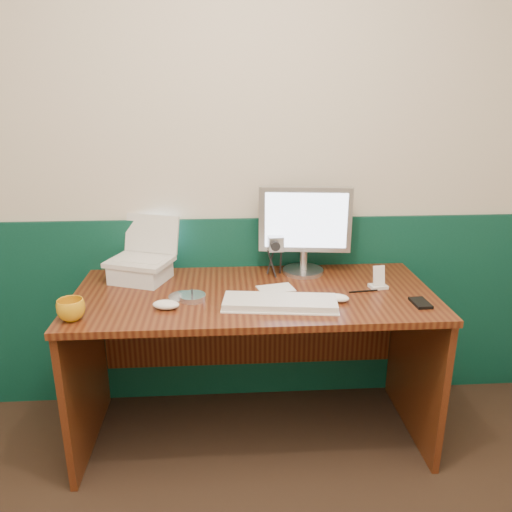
{
  "coord_description": "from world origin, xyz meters",
  "views": [
    {
      "loc": [
        0.05,
        -0.68,
        1.6
      ],
      "look_at": [
        0.17,
        1.23,
        0.97
      ],
      "focal_mm": 35.0,
      "sensor_mm": 36.0,
      "label": 1
    }
  ],
  "objects": [
    {
      "name": "back_wall",
      "position": [
        0.0,
        1.75,
        1.25
      ],
      "size": [
        3.5,
        0.04,
        2.5
      ],
      "primitive_type": "cube",
      "color": "beige",
      "rests_on": "ground"
    },
    {
      "name": "wainscot",
      "position": [
        0.0,
        1.74,
        0.5
      ],
      "size": [
        3.48,
        0.02,
        1.0
      ],
      "primitive_type": "cube",
      "color": "#073528",
      "rests_on": "ground"
    },
    {
      "name": "desk",
      "position": [
        0.17,
        1.38,
        0.38
      ],
      "size": [
        1.6,
        0.7,
        0.75
      ],
      "primitive_type": "cube",
      "color": "#3A150A",
      "rests_on": "ground"
    },
    {
      "name": "laptop_riser",
      "position": [
        -0.35,
        1.56,
        0.79
      ],
      "size": [
        0.3,
        0.28,
        0.08
      ],
      "primitive_type": "cube",
      "rotation": [
        0.0,
        0.0,
        -0.36
      ],
      "color": "white",
      "rests_on": "desk"
    },
    {
      "name": "laptop",
      "position": [
        -0.35,
        1.56,
        0.95
      ],
      "size": [
        0.34,
        0.3,
        0.23
      ],
      "primitive_type": null,
      "rotation": [
        0.0,
        0.0,
        -0.36
      ],
      "color": "silver",
      "rests_on": "laptop_riser"
    },
    {
      "name": "monitor",
      "position": [
        0.43,
        1.62,
        0.97
      ],
      "size": [
        0.45,
        0.18,
        0.44
      ],
      "primitive_type": null,
      "rotation": [
        0.0,
        0.0,
        -0.12
      ],
      "color": "#B9BABF",
      "rests_on": "desk"
    },
    {
      "name": "keyboard",
      "position": [
        0.27,
        1.22,
        0.76
      ],
      "size": [
        0.49,
        0.21,
        0.03
      ],
      "primitive_type": "cube",
      "rotation": [
        0.0,
        0.0,
        -0.12
      ],
      "color": "white",
      "rests_on": "desk"
    },
    {
      "name": "mouse_right",
      "position": [
        0.52,
        1.25,
        0.77
      ],
      "size": [
        0.11,
        0.08,
        0.03
      ],
      "primitive_type": "ellipsoid",
      "rotation": [
        0.0,
        0.0,
        -0.29
      ],
      "color": "white",
      "rests_on": "desk"
    },
    {
      "name": "mouse_left",
      "position": [
        -0.2,
        1.23,
        0.77
      ],
      "size": [
        0.12,
        0.08,
        0.04
      ],
      "primitive_type": "ellipsoid",
      "rotation": [
        0.0,
        0.0,
        -0.15
      ],
      "color": "white",
      "rests_on": "desk"
    },
    {
      "name": "mug",
      "position": [
        -0.56,
        1.14,
        0.79
      ],
      "size": [
        0.12,
        0.12,
        0.09
      ],
      "primitive_type": "imported",
      "rotation": [
        0.0,
        0.0,
        0.16
      ],
      "color": "orange",
      "rests_on": "desk"
    },
    {
      "name": "camcorder",
      "position": [
        0.29,
        1.6,
        0.85
      ],
      "size": [
        0.1,
        0.14,
        0.21
      ],
      "primitive_type": null,
      "rotation": [
        0.0,
        0.0,
        0.07
      ],
      "color": "silver",
      "rests_on": "desk"
    },
    {
      "name": "cd_spindle",
      "position": [
        -0.1,
        1.31,
        0.76
      ],
      "size": [
        0.12,
        0.12,
        0.02
      ],
      "primitive_type": "cylinder",
      "color": "silver",
      "rests_on": "desk"
    },
    {
      "name": "cd_loose_a",
      "position": [
        -0.14,
        1.36,
        0.75
      ],
      "size": [
        0.13,
        0.13,
        0.0
      ],
      "primitive_type": "cylinder",
      "color": "silver",
      "rests_on": "desk"
    },
    {
      "name": "pen",
      "position": [
        0.66,
        1.35,
        0.75
      ],
      "size": [
        0.13,
        0.02,
        0.01
      ],
      "primitive_type": "cylinder",
      "rotation": [
        0.0,
        1.57,
        0.12
      ],
      "color": "black",
      "rests_on": "desk"
    },
    {
      "name": "papers",
      "position": [
        0.27,
        1.41,
        0.75
      ],
      "size": [
        0.18,
        0.14,
        0.0
      ],
      "primitive_type": "cube",
      "rotation": [
        0.0,
        0.0,
        0.22
      ],
      "color": "white",
      "rests_on": "desk"
    },
    {
      "name": "dock",
      "position": [
        0.74,
        1.4,
        0.76
      ],
      "size": [
        0.09,
        0.07,
        0.01
      ],
      "primitive_type": "cube",
      "rotation": [
        0.0,
        0.0,
        0.18
      ],
      "color": "silver",
      "rests_on": "desk"
    },
    {
      "name": "music_player",
      "position": [
        0.74,
        1.4,
        0.81
      ],
      "size": [
        0.06,
        0.04,
        0.09
      ],
      "primitive_type": "cube",
      "rotation": [
        -0.17,
        0.0,
        0.18
      ],
      "color": "white",
      "rests_on": "dock"
    },
    {
      "name": "pda",
      "position": [
        0.87,
        1.2,
        0.76
      ],
      "size": [
        0.07,
        0.11,
        0.01
      ],
      "primitive_type": "cube",
      "rotation": [
        0.0,
        0.0,
        0.04
      ],
      "color": "black",
      "rests_on": "desk"
    }
  ]
}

